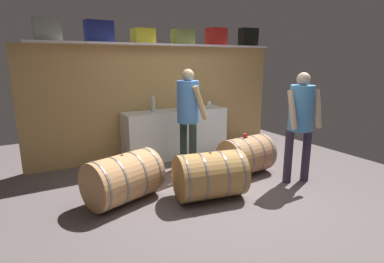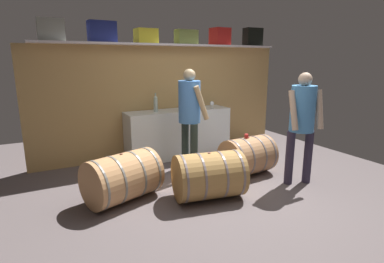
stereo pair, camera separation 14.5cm
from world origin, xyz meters
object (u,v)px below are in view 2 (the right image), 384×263
wine_bottle_amber (182,103)px  visitor_tasting (190,109)px  wine_barrel_near (248,156)px  wine_bottle_clear (156,103)px  toolcase_olive (186,37)px  wine_barrel_far (209,176)px  tasting_cup (246,136)px  wine_glass (212,104)px  toolcase_grey (51,30)px  winemaker_pouring (302,117)px  work_cabinet (179,133)px  toolcase_black (253,37)px  toolcase_yellow (146,36)px  wine_barrel_flank (122,177)px  toolcase_red (220,37)px  toolcase_navy (102,32)px

wine_bottle_amber → visitor_tasting: size_ratio=0.19×
wine_barrel_near → wine_bottle_amber: bearing=109.8°
visitor_tasting → wine_bottle_clear: bearing=-162.6°
toolcase_olive → wine_barrel_far: size_ratio=0.41×
wine_bottle_amber → tasting_cup: 1.38m
tasting_cup → wine_glass: bearing=84.9°
toolcase_grey → wine_bottle_clear: (1.59, -0.15, -1.20)m
wine_glass → winemaker_pouring: 1.92m
wine_bottle_clear → wine_barrel_near: wine_bottle_clear is taller
work_cabinet → wine_bottle_amber: size_ratio=6.29×
toolcase_black → wine_barrel_far: 3.58m
wine_barrel_far → visitor_tasting: visitor_tasting is taller
toolcase_olive → wine_barrel_near: bearing=-81.4°
toolcase_black → wine_bottle_clear: toolcase_black is taller
wine_bottle_amber → work_cabinet: bearing=91.2°
toolcase_grey → winemaker_pouring: size_ratio=0.23×
toolcase_olive → wine_bottle_clear: size_ratio=1.22×
wine_bottle_clear → visitor_tasting: (0.28, -0.79, -0.02)m
toolcase_olive → wine_barrel_far: 2.85m
toolcase_yellow → wine_barrel_flank: 2.62m
wine_barrel_near → wine_barrel_far: 1.11m
work_cabinet → wine_bottle_amber: 0.61m
wine_barrel_near → wine_barrel_flank: size_ratio=0.79×
toolcase_olive → wine_bottle_clear: bearing=-170.7°
visitor_tasting → toolcase_red: bearing=127.4°
toolcase_red → wine_bottle_amber: toolcase_red is taller
winemaker_pouring → toolcase_olive: bearing=-54.2°
toolcase_red → wine_bottle_clear: 1.87m
toolcase_grey → wine_bottle_amber: 2.39m
tasting_cup → visitor_tasting: visitor_tasting is taller
wine_bottle_clear → winemaker_pouring: bearing=-55.2°
winemaker_pouring → toolcase_yellow: bearing=-38.2°
wine_barrel_far → tasting_cup: tasting_cup is taller
toolcase_olive → visitor_tasting: 1.57m
toolcase_yellow → work_cabinet: (0.52, -0.17, -1.75)m
toolcase_black → tasting_cup: toolcase_black is taller
visitor_tasting → toolcase_black: bearing=113.8°
wine_barrel_far → work_cabinet: bearing=87.0°
toolcase_yellow → tasting_cup: bearing=-58.2°
toolcase_black → visitor_tasting: toolcase_black is taller
toolcase_black → wine_barrel_far: size_ratio=0.38×
toolcase_olive → toolcase_red: bearing=-2.7°
winemaker_pouring → wine_barrel_far: bearing=9.9°
work_cabinet → toolcase_yellow: bearing=161.8°
wine_bottle_amber → toolcase_red: bearing=19.0°
toolcase_navy → wine_barrel_flank: bearing=-101.3°
toolcase_black → wine_barrel_flank: toolcase_black is taller
wine_barrel_flank → toolcase_yellow: bearing=40.4°
toolcase_olive → wine_bottle_amber: 1.24m
visitor_tasting → toolcase_grey: bearing=-118.6°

